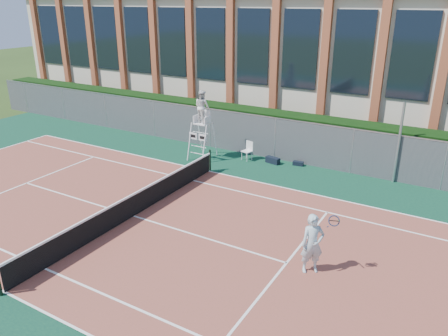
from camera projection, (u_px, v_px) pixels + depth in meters
The scene contains 13 objects.
ground at pixel (133, 217), 16.95m from camera, with size 120.00×120.00×0.00m, color #233814.
apron at pixel (150, 207), 17.75m from camera, with size 36.00×20.00×0.01m, color #0B3427.
tennis_court at pixel (133, 216), 16.94m from camera, with size 23.77×10.97×0.02m, color brown.
tennis_net at pixel (132, 204), 16.75m from camera, with size 0.10×11.30×1.10m.
fence at pixel (241, 133), 23.62m from camera, with size 40.00×0.06×2.20m, color #595E60, non-canonical shape.
hedge at pixel (251, 128), 24.59m from camera, with size 40.00×1.40×2.20m, color black.
building at pixel (305, 58), 29.88m from camera, with size 45.00×10.60×8.22m.
steel_pole at pixel (399, 143), 19.47m from camera, with size 0.12×0.12×3.75m, color #9EA0A5.
umpire_chair at pixel (202, 109), 22.29m from camera, with size 1.02×1.57×3.65m.
plastic_chair at pixel (248, 149), 22.75m from camera, with size 0.56×0.56×0.99m.
sports_bag_near at pixel (273, 160), 22.39m from camera, with size 0.74×0.30×0.32m, color black.
sports_bag_far at pixel (298, 163), 22.11m from camera, with size 0.53×0.23×0.21m, color black.
tennis_player at pixel (313, 244), 13.17m from camera, with size 1.12×0.87×1.92m.
Camera 1 is at (10.69, -11.25, 7.89)m, focal length 35.00 mm.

